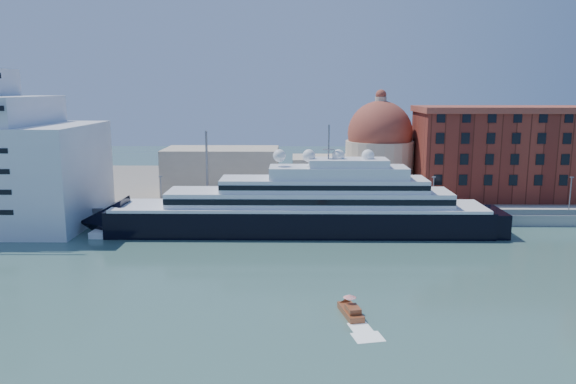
{
  "coord_description": "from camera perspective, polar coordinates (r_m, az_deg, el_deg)",
  "views": [
    {
      "loc": [
        -0.39,
        -90.46,
        29.73
      ],
      "look_at": [
        -1.75,
        18.0,
        9.6
      ],
      "focal_mm": 35.0,
      "sensor_mm": 36.0,
      "label": 1
    }
  ],
  "objects": [
    {
      "name": "land",
      "position": [
        167.94,
        0.84,
        0.66
      ],
      "size": [
        260.0,
        72.0,
        2.0
      ],
      "primitive_type": "cube",
      "color": "slate",
      "rests_on": "ground"
    },
    {
      "name": "lamp_posts",
      "position": [
        124.93,
        -4.93,
        1.31
      ],
      "size": [
        120.8,
        2.4,
        18.0
      ],
      "color": "slate",
      "rests_on": "quay"
    },
    {
      "name": "quay_fence",
      "position": [
        122.88,
        0.89,
        -2.01
      ],
      "size": [
        180.0,
        0.1,
        1.2
      ],
      "primitive_type": "cube",
      "color": "slate",
      "rests_on": "quay"
    },
    {
      "name": "quay",
      "position": [
        127.68,
        0.88,
        -2.38
      ],
      "size": [
        180.0,
        10.0,
        2.5
      ],
      "primitive_type": "cube",
      "color": "gray",
      "rests_on": "ground"
    },
    {
      "name": "ground",
      "position": [
        95.22,
        0.93,
        -7.68
      ],
      "size": [
        400.0,
        400.0,
        0.0
      ],
      "primitive_type": "plane",
      "color": "#345A56",
      "rests_on": "ground"
    },
    {
      "name": "church",
      "position": [
        149.52,
        3.32,
        3.26
      ],
      "size": [
        66.0,
        18.0,
        25.5
      ],
      "color": "beige",
      "rests_on": "land"
    },
    {
      "name": "warehouse",
      "position": [
        152.62,
        20.84,
        3.83
      ],
      "size": [
        43.0,
        19.0,
        23.25
      ],
      "color": "maroon",
      "rests_on": "land"
    },
    {
      "name": "service_barge",
      "position": [
        118.74,
        -16.86,
        -4.11
      ],
      "size": [
        10.71,
        3.96,
        2.38
      ],
      "rotation": [
        0.0,
        0.0,
        -0.04
      ],
      "color": "white",
      "rests_on": "ground"
    },
    {
      "name": "water_taxi",
      "position": [
        76.44,
        6.41,
        -11.89
      ],
      "size": [
        3.19,
        6.24,
        2.83
      ],
      "rotation": [
        0.0,
        0.0,
        0.21
      ],
      "color": "maroon",
      "rests_on": "ground"
    },
    {
      "name": "superyacht",
      "position": [
        116.23,
        -0.07,
        -2.01
      ],
      "size": [
        88.0,
        12.2,
        26.3
      ],
      "color": "black",
      "rests_on": "ground"
    }
  ]
}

